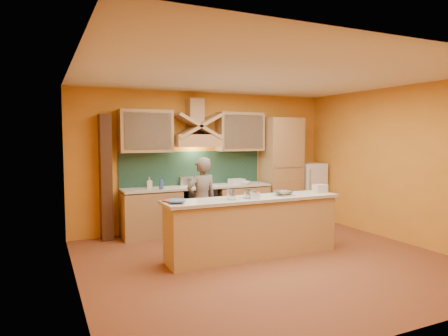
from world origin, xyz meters
name	(u,v)px	position (x,y,z in m)	size (l,w,h in m)	color
floor	(268,261)	(0.00, 0.00, 0.00)	(5.50, 5.00, 0.01)	brown
ceiling	(270,76)	(0.00, 0.00, 2.80)	(5.50, 5.00, 0.01)	white
wall_back	(206,161)	(0.00, 2.50, 1.40)	(5.50, 0.02, 2.80)	orange
wall_front	(408,190)	(0.00, -2.50, 1.40)	(5.50, 0.02, 2.80)	orange
wall_left	(75,178)	(-2.75, 0.00, 1.40)	(0.02, 5.00, 2.80)	orange
wall_right	(401,164)	(2.75, 0.00, 1.40)	(0.02, 5.00, 2.80)	orange
base_cabinet_left	(151,214)	(-1.25, 2.20, 0.43)	(1.10, 0.60, 0.86)	#B08250
base_cabinet_right	(240,207)	(0.65, 2.20, 0.43)	(1.10, 0.60, 0.86)	#B08250
counter_top	(198,187)	(-0.30, 2.20, 0.90)	(3.00, 0.62, 0.04)	beige
stove	(198,209)	(-0.30, 2.20, 0.45)	(0.60, 0.58, 0.90)	black
backsplash	(193,168)	(-0.30, 2.48, 1.25)	(3.00, 0.03, 0.70)	#183529
range_hood	(197,141)	(-0.30, 2.25, 1.82)	(0.92, 0.50, 0.24)	#B08250
hood_chimney	(195,111)	(-0.30, 2.35, 2.40)	(0.30, 0.30, 0.50)	#B08250
upper_cabinet_left	(146,131)	(-1.30, 2.33, 2.00)	(1.00, 0.35, 0.80)	#B08250
upper_cabinet_right	(240,132)	(0.70, 2.33, 2.00)	(1.00, 0.35, 0.80)	#B08250
pantry_column	(281,171)	(1.65, 2.20, 1.15)	(0.80, 0.60, 2.30)	#B08250
fridge	(309,192)	(2.40, 2.20, 0.65)	(0.58, 0.60, 1.30)	white
trim_column_left	(106,178)	(-2.05, 2.35, 1.15)	(0.20, 0.30, 2.30)	#472816
island_body	(253,229)	(-0.10, 0.30, 0.44)	(2.80, 0.55, 0.88)	tan
island_top	(253,199)	(-0.10, 0.30, 0.92)	(2.90, 0.62, 0.05)	beige
person	(202,201)	(-0.59, 1.27, 0.77)	(0.56, 0.37, 1.54)	#70665B
pot_large	(196,183)	(-0.34, 2.22, 0.97)	(0.25, 0.25, 0.14)	#B2B3BA
pot_small	(203,183)	(-0.17, 2.25, 0.97)	(0.21, 0.21, 0.14)	silver
soap_bottle_a	(149,183)	(-1.27, 2.25, 1.03)	(0.10, 0.10, 0.21)	beige
soap_bottle_b	(161,183)	(-1.10, 2.03, 1.04)	(0.09, 0.09, 0.23)	#355093
bowl_back	(245,183)	(0.69, 2.07, 0.95)	(0.21, 0.21, 0.06)	white
dish_rack	(237,181)	(0.55, 2.19, 0.97)	(0.29, 0.23, 0.11)	silver
book_lower	(168,202)	(-1.48, 0.35, 0.96)	(0.22, 0.29, 0.03)	#B64941
book_upper	(169,201)	(-1.46, 0.34, 0.98)	(0.22, 0.30, 0.02)	#456797
jar_large	(231,195)	(-0.52, 0.23, 1.02)	(0.13, 0.13, 0.15)	silver
jar_small	(247,194)	(-0.23, 0.26, 1.01)	(0.11, 0.11, 0.13)	silver
kitchen_scale	(254,195)	(-0.16, 0.16, 1.00)	(0.13, 0.13, 0.11)	white
mixing_bowl	(283,193)	(0.44, 0.28, 0.98)	(0.29, 0.29, 0.07)	silver
cloth	(287,195)	(0.47, 0.21, 0.95)	(0.22, 0.16, 0.01)	beige
grocery_bag_a	(320,189)	(1.19, 0.29, 1.01)	(0.21, 0.17, 0.14)	beige
grocery_bag_b	(319,189)	(1.19, 0.31, 1.01)	(0.20, 0.16, 0.12)	beige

